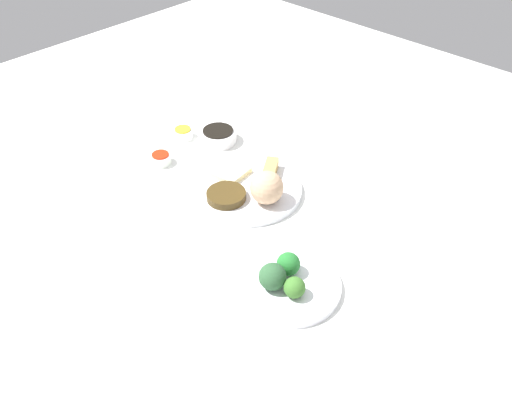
# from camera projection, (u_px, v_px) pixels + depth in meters

# --- Properties ---
(tabletop) EXTENTS (2.20, 2.20, 0.02)m
(tabletop) POSITION_uv_depth(u_px,v_px,m) (233.00, 201.00, 1.31)
(tabletop) COLOR white
(tabletop) RESTS_ON ground
(main_plate) EXTENTS (0.25, 0.25, 0.02)m
(main_plate) POSITION_uv_depth(u_px,v_px,m) (249.00, 190.00, 1.31)
(main_plate) COLOR white
(main_plate) RESTS_ON tabletop
(rice_scoop) EXTENTS (0.08, 0.08, 0.08)m
(rice_scoop) POSITION_uv_depth(u_px,v_px,m) (267.00, 188.00, 1.24)
(rice_scoop) COLOR tan
(rice_scoop) RESTS_ON main_plate
(spring_roll) EXTENTS (0.08, 0.10, 0.03)m
(spring_roll) POSITION_uv_depth(u_px,v_px,m) (270.00, 172.00, 1.33)
(spring_roll) COLOR tan
(spring_roll) RESTS_ON main_plate
(crab_rangoon_wonton) EXTENTS (0.08, 0.09, 0.01)m
(crab_rangoon_wonton) POSITION_uv_depth(u_px,v_px,m) (231.00, 173.00, 1.34)
(crab_rangoon_wonton) COLOR beige
(crab_rangoon_wonton) RESTS_ON main_plate
(stir_fry_heap) EXTENTS (0.09, 0.09, 0.02)m
(stir_fry_heap) POSITION_uv_depth(u_px,v_px,m) (226.00, 195.00, 1.27)
(stir_fry_heap) COLOR #443315
(stir_fry_heap) RESTS_ON main_plate
(broccoli_plate) EXTENTS (0.20, 0.20, 0.01)m
(broccoli_plate) POSITION_uv_depth(u_px,v_px,m) (290.00, 286.00, 1.08)
(broccoli_plate) COLOR white
(broccoli_plate) RESTS_ON tabletop
(broccoli_floret_0) EXTENTS (0.05, 0.05, 0.05)m
(broccoli_floret_0) POSITION_uv_depth(u_px,v_px,m) (288.00, 264.00, 1.08)
(broccoli_floret_0) COLOR #24732D
(broccoli_floret_0) RESTS_ON broccoli_plate
(broccoli_floret_1) EXTENTS (0.05, 0.05, 0.05)m
(broccoli_floret_1) POSITION_uv_depth(u_px,v_px,m) (272.00, 277.00, 1.05)
(broccoli_floret_1) COLOR #2D5833
(broccoli_floret_1) RESTS_ON broccoli_plate
(broccoli_floret_2) EXTENTS (0.04, 0.04, 0.04)m
(broccoli_floret_2) POSITION_uv_depth(u_px,v_px,m) (295.00, 287.00, 1.03)
(broccoli_floret_2) COLOR #3C722B
(broccoli_floret_2) RESTS_ON broccoli_plate
(soy_sauce_bowl) EXTENTS (0.10, 0.10, 0.03)m
(soy_sauce_bowl) POSITION_uv_depth(u_px,v_px,m) (218.00, 136.00, 1.48)
(soy_sauce_bowl) COLOR white
(soy_sauce_bowl) RESTS_ON tabletop
(soy_sauce_bowl_liquid) EXTENTS (0.08, 0.08, 0.00)m
(soy_sauce_bowl_liquid) POSITION_uv_depth(u_px,v_px,m) (218.00, 131.00, 1.47)
(soy_sauce_bowl_liquid) COLOR black
(soy_sauce_bowl_liquid) RESTS_ON soy_sauce_bowl
(sauce_ramekin_sweet_and_sour) EXTENTS (0.05, 0.05, 0.02)m
(sauce_ramekin_sweet_and_sour) POSITION_uv_depth(u_px,v_px,m) (161.00, 159.00, 1.40)
(sauce_ramekin_sweet_and_sour) COLOR white
(sauce_ramekin_sweet_and_sour) RESTS_ON tabletop
(sauce_ramekin_sweet_and_sour_liquid) EXTENTS (0.04, 0.04, 0.00)m
(sauce_ramekin_sweet_and_sour_liquid) POSITION_uv_depth(u_px,v_px,m) (160.00, 155.00, 1.40)
(sauce_ramekin_sweet_and_sour_liquid) COLOR red
(sauce_ramekin_sweet_and_sour_liquid) RESTS_ON sauce_ramekin_sweet_and_sour
(sauce_ramekin_hot_mustard) EXTENTS (0.05, 0.05, 0.02)m
(sauce_ramekin_hot_mustard) POSITION_uv_depth(u_px,v_px,m) (183.00, 134.00, 1.50)
(sauce_ramekin_hot_mustard) COLOR white
(sauce_ramekin_hot_mustard) RESTS_ON tabletop
(sauce_ramekin_hot_mustard_liquid) EXTENTS (0.04, 0.04, 0.00)m
(sauce_ramekin_hot_mustard_liquid) POSITION_uv_depth(u_px,v_px,m) (183.00, 129.00, 1.49)
(sauce_ramekin_hot_mustard_liquid) COLOR yellow
(sauce_ramekin_hot_mustard_liquid) RESTS_ON sauce_ramekin_hot_mustard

